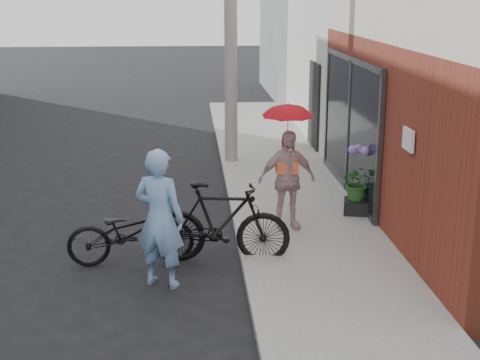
{
  "coord_description": "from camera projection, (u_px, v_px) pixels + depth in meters",
  "views": [
    {
      "loc": [
        0.19,
        -8.51,
        3.77
      ],
      "look_at": [
        0.91,
        0.89,
        1.1
      ],
      "focal_mm": 50.0,
      "sensor_mm": 36.0,
      "label": 1
    }
  ],
  "objects": [
    {
      "name": "curb",
      "position": [
        237.0,
        222.0,
        11.15
      ],
      "size": [
        0.12,
        24.0,
        0.12
      ],
      "primitive_type": "cube",
      "color": "#9E9E99",
      "rests_on": "ground"
    },
    {
      "name": "potted_plant",
      "position": [
        358.0,
        183.0,
        11.26
      ],
      "size": [
        0.56,
        0.48,
        0.62
      ],
      "primitive_type": "imported",
      "color": "#275B24",
      "rests_on": "planter"
    },
    {
      "name": "parasol",
      "position": [
        288.0,
        108.0,
        10.18
      ],
      "size": [
        0.78,
        0.78,
        0.69
      ],
      "primitive_type": "imported",
      "color": "red",
      "rests_on": "kimono_woman"
    },
    {
      "name": "planter",
      "position": [
        357.0,
        206.0,
        11.38
      ],
      "size": [
        0.52,
        0.52,
        0.23
      ],
      "primitive_type": "cube",
      "rotation": [
        0.0,
        0.0,
        -0.24
      ],
      "color": "black",
      "rests_on": "sidewalk"
    },
    {
      "name": "kimono_woman",
      "position": [
        287.0,
        180.0,
        10.49
      ],
      "size": [
        0.99,
        0.56,
        1.59
      ],
      "primitive_type": "imported",
      "rotation": [
        0.0,
        0.0,
        0.2
      ],
      "color": "beige",
      "rests_on": "sidewalk"
    },
    {
      "name": "bike_left",
      "position": [
        131.0,
        232.0,
        9.48
      ],
      "size": [
        1.85,
        0.8,
        0.94
      ],
      "primitive_type": "imported",
      "rotation": [
        0.0,
        0.0,
        1.67
      ],
      "color": "black",
      "rests_on": "ground"
    },
    {
      "name": "officer",
      "position": [
        160.0,
        219.0,
        8.65
      ],
      "size": [
        0.8,
        0.68,
        1.86
      ],
      "primitive_type": "imported",
      "rotation": [
        0.0,
        0.0,
        2.72
      ],
      "color": "#7CA7DD",
      "rests_on": "ground"
    },
    {
      "name": "utility_pole",
      "position": [
        231.0,
        4.0,
        14.06
      ],
      "size": [
        0.28,
        0.28,
        7.0
      ],
      "primitive_type": "cylinder",
      "color": "#9E9E99",
      "rests_on": "ground"
    },
    {
      "name": "plaster_building",
      "position": [
        457.0,
        2.0,
        17.38
      ],
      "size": [
        8.0,
        6.0,
        7.0
      ],
      "primitive_type": "cube",
      "color": "silver",
      "rests_on": "ground"
    },
    {
      "name": "ground",
      "position": [
        179.0,
        276.0,
        9.18
      ],
      "size": [
        80.0,
        80.0,
        0.0
      ],
      "primitive_type": "plane",
      "color": "black",
      "rests_on": "ground"
    },
    {
      "name": "sidewalk",
      "position": [
        306.0,
        220.0,
        11.23
      ],
      "size": [
        2.2,
        24.0,
        0.12
      ],
      "primitive_type": "cube",
      "color": "gray",
      "rests_on": "ground"
    },
    {
      "name": "bike_right",
      "position": [
        221.0,
        223.0,
        9.49
      ],
      "size": [
        2.03,
        0.82,
        1.19
      ],
      "primitive_type": "imported",
      "rotation": [
        0.0,
        0.0,
        1.43
      ],
      "color": "black",
      "rests_on": "ground"
    }
  ]
}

